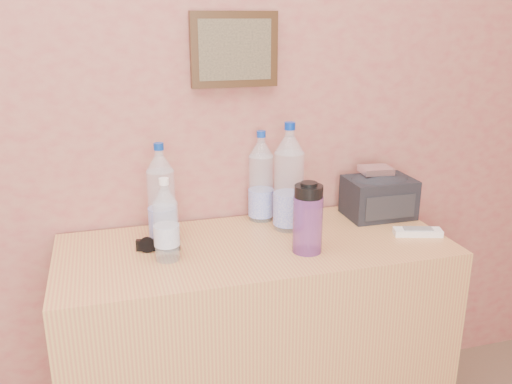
# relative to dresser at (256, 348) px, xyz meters

# --- Properties ---
(picture_frame) EXTENTS (0.30, 0.03, 0.25)m
(picture_frame) POSITION_rel_dresser_xyz_m (-0.00, 0.26, 1.00)
(picture_frame) COLOR #382311
(picture_frame) RESTS_ON room_shell
(dresser) EXTENTS (1.27, 0.53, 0.80)m
(dresser) POSITION_rel_dresser_xyz_m (0.00, 0.00, 0.00)
(dresser) COLOR tan
(dresser) RESTS_ON ground
(pet_large_a) EXTENTS (0.09, 0.09, 0.33)m
(pet_large_a) POSITION_rel_dresser_xyz_m (-0.29, 0.12, 0.54)
(pet_large_a) COLOR white
(pet_large_a) RESTS_ON dresser
(pet_large_b) EXTENTS (0.09, 0.09, 0.33)m
(pet_large_b) POSITION_rel_dresser_xyz_m (0.08, 0.22, 0.54)
(pet_large_b) COLOR silver
(pet_large_b) RESTS_ON dresser
(pet_large_c) EXTENTS (0.10, 0.10, 0.38)m
(pet_large_c) POSITION_rel_dresser_xyz_m (0.15, 0.10, 0.56)
(pet_large_c) COLOR silver
(pet_large_c) RESTS_ON dresser
(pet_small) EXTENTS (0.07, 0.07, 0.26)m
(pet_small) POSITION_rel_dresser_xyz_m (-0.29, -0.04, 0.51)
(pet_small) COLOR silver
(pet_small) RESTS_ON dresser
(nalgene_bottle) EXTENTS (0.09, 0.09, 0.23)m
(nalgene_bottle) POSITION_rel_dresser_xyz_m (0.14, -0.10, 0.51)
(nalgene_bottle) COLOR #6E3488
(nalgene_bottle) RESTS_ON dresser
(sunglasses) EXTENTS (0.15, 0.08, 0.04)m
(sunglasses) POSITION_rel_dresser_xyz_m (-0.31, 0.04, 0.42)
(sunglasses) COLOR black
(sunglasses) RESTS_ON dresser
(ac_remote) EXTENTS (0.17, 0.10, 0.02)m
(ac_remote) POSITION_rel_dresser_xyz_m (0.55, -0.08, 0.41)
(ac_remote) COLOR silver
(ac_remote) RESTS_ON dresser
(toiletry_bag) EXTENTS (0.24, 0.18, 0.16)m
(toiletry_bag) POSITION_rel_dresser_xyz_m (0.51, 0.13, 0.48)
(toiletry_bag) COLOR black
(toiletry_bag) RESTS_ON dresser
(foil_packet) EXTENTS (0.12, 0.10, 0.02)m
(foil_packet) POSITION_rel_dresser_xyz_m (0.50, 0.14, 0.57)
(foil_packet) COLOR silver
(foil_packet) RESTS_ON toiletry_bag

